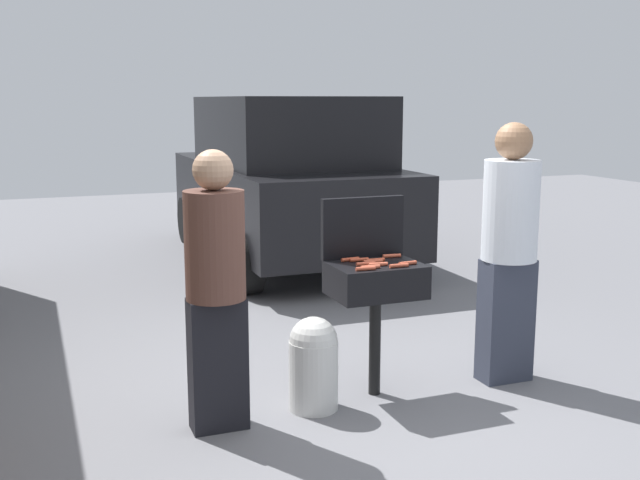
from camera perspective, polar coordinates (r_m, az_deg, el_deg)
ground_plane at (r=5.18m, az=1.92°, el=-12.04°), size 24.00×24.00×0.00m
bbq_grill at (r=5.08m, az=4.22°, el=-3.36°), size 0.60×0.44×0.91m
grill_lid_open at (r=5.20m, az=3.23°, el=0.95°), size 0.60×0.05×0.42m
hot_dog_0 at (r=4.84m, az=3.45°, el=-2.16°), size 0.13×0.04×0.03m
hot_dog_1 at (r=5.11m, az=2.29°, el=-1.47°), size 0.13×0.04×0.03m
hot_dog_2 at (r=5.05m, az=4.02°, el=-1.63°), size 0.13×0.04×0.03m
hot_dog_3 at (r=4.98m, az=3.46°, el=-1.79°), size 0.13×0.03×0.03m
hot_dog_4 at (r=5.10m, az=2.97°, el=-1.50°), size 0.13×0.03×0.03m
hot_dog_5 at (r=4.88m, az=3.81°, el=-2.04°), size 0.13×0.03×0.03m
hot_dog_6 at (r=5.02m, az=6.61°, el=-1.74°), size 0.13×0.04×0.03m
hot_dog_7 at (r=5.24m, az=5.42°, el=-1.20°), size 0.13×0.04×0.03m
hot_dog_8 at (r=5.10m, az=4.20°, el=-1.52°), size 0.13×0.03×0.03m
hot_dog_9 at (r=4.97m, az=4.39°, el=-1.84°), size 0.13×0.03×0.03m
hot_dog_10 at (r=4.94m, az=5.96°, el=-1.93°), size 0.13×0.03×0.03m
propane_tank at (r=4.95m, az=-0.49°, el=-9.14°), size 0.32×0.32×0.62m
person_left at (r=4.54m, az=-7.86°, el=-3.09°), size 0.36×0.36×1.71m
person_right at (r=5.44m, az=14.06°, el=-0.27°), size 0.39×0.39×1.84m
parked_minivan at (r=9.39m, az=-2.64°, el=4.65°), size 2.05×4.42×2.02m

